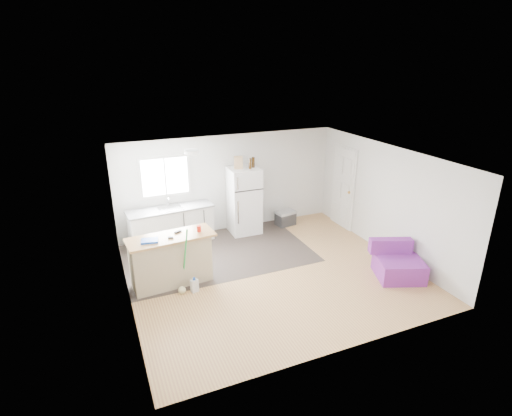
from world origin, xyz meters
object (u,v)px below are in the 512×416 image
at_px(cleaner_jug, 195,285).
at_px(bottle_left, 250,164).
at_px(peninsula, 171,260).
at_px(cardboard_box, 238,163).
at_px(cooler, 285,218).
at_px(bottle_right, 253,162).
at_px(red_cup, 199,229).
at_px(blue_tray, 150,241).
at_px(purple_seat, 397,264).
at_px(kitchen_cabinets, 171,225).
at_px(refrigerator, 244,201).
at_px(mop, 183,281).

distance_m(cleaner_jug, bottle_left, 3.32).
distance_m(peninsula, cardboard_box, 2.98).
relative_size(cooler, bottle_right, 2.21).
xyz_separation_m(red_cup, blue_tray, (-0.94, -0.08, -0.04)).
height_order(peninsula, purple_seat, peninsula).
height_order(peninsula, blue_tray, blue_tray).
relative_size(kitchen_cabinets, peninsula, 1.21).
bearing_deg(refrigerator, cardboard_box, -173.47).
bearing_deg(refrigerator, blue_tray, -143.56).
xyz_separation_m(red_cup, bottle_right, (1.84, 1.73, 0.72)).
height_order(refrigerator, bottle_left, bottle_left).
xyz_separation_m(mop, bottle_right, (2.29, 2.11, 1.54)).
height_order(cardboard_box, bottle_left, cardboard_box).
relative_size(red_cup, blue_tray, 0.40).
height_order(cleaner_jug, red_cup, red_cup).
xyz_separation_m(peninsula, cleaner_jug, (0.31, -0.46, -0.37)).
relative_size(blue_tray, bottle_right, 1.20).
bearing_deg(kitchen_cabinets, peninsula, -106.55).
height_order(refrigerator, mop, refrigerator).
height_order(cooler, bottle_right, bottle_right).
bearing_deg(blue_tray, bottle_right, 33.02).
bearing_deg(mop, peninsula, 90.59).
height_order(cooler, red_cup, red_cup).
distance_m(refrigerator, bottle_right, 0.98).
bearing_deg(refrigerator, peninsula, -140.52).
relative_size(refrigerator, red_cup, 13.72).
distance_m(kitchen_cabinets, purple_seat, 5.04).
distance_m(purple_seat, mop, 4.22).
distance_m(kitchen_cabinets, cardboard_box, 2.14).
height_order(peninsula, cardboard_box, cardboard_box).
distance_m(cooler, purple_seat, 3.32).
bearing_deg(cleaner_jug, mop, 145.43).
bearing_deg(red_cup, mop, -139.94).
bearing_deg(kitchen_cabinets, bottle_right, -7.23).
bearing_deg(cooler, blue_tray, -163.80).
height_order(kitchen_cabinets, purple_seat, kitchen_cabinets).
bearing_deg(cleaner_jug, bottle_right, 33.31).
distance_m(cooler, blue_tray, 4.19).
bearing_deg(kitchen_cabinets, refrigerator, -6.54).
relative_size(kitchen_cabinets, cardboard_box, 6.69).
relative_size(purple_seat, cardboard_box, 3.63).
bearing_deg(blue_tray, purple_seat, -16.91).
relative_size(kitchen_cabinets, blue_tray, 6.69).
height_order(cooler, cardboard_box, cardboard_box).
xyz_separation_m(cooler, cleaner_jug, (-3.01, -2.19, -0.07)).
height_order(peninsula, refrigerator, refrigerator).
relative_size(cooler, mop, 0.43).
bearing_deg(mop, blue_tray, 131.61).
bearing_deg(refrigerator, bottle_left, -44.00).
relative_size(kitchen_cabinets, red_cup, 16.72).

